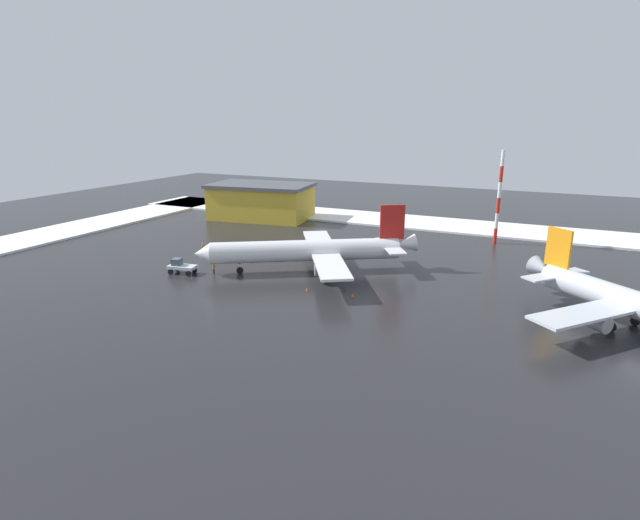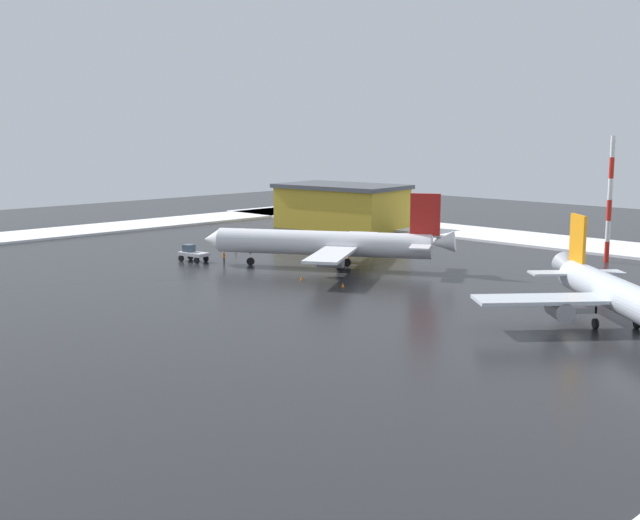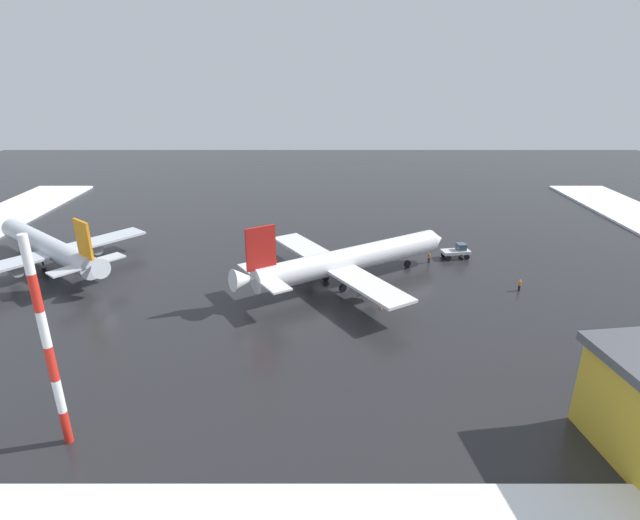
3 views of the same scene
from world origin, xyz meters
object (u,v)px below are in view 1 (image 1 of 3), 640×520
object	(u,v)px
ground_crew_beside_wing	(203,247)
traffic_cone_near_nose	(311,255)
ground_crew_near_tug	(214,268)
cargo_hangar	(261,201)
pushback_tug	(181,266)
traffic_cone_mid_line	(307,289)
airplane_far_rear	(311,250)
traffic_cone_wingtip_side	(353,295)
antenna_mast	(499,198)

from	to	relation	value
ground_crew_beside_wing	traffic_cone_near_nose	xyz separation A→B (m)	(-20.39, -5.68, -0.70)
ground_crew_near_tug	cargo_hangar	world-z (taller)	cargo_hangar
pushback_tug	traffic_cone_mid_line	size ratio (longest dim) A/B	8.92
airplane_far_rear	traffic_cone_wingtip_side	xyz separation A→B (m)	(-10.87, 8.51, -3.35)
airplane_far_rear	traffic_cone_wingtip_side	bearing A→B (deg)	110.23
traffic_cone_wingtip_side	ground_crew_near_tug	bearing A→B (deg)	-0.99
ground_crew_beside_wing	traffic_cone_near_nose	bearing A→B (deg)	-13.96
ground_crew_near_tug	traffic_cone_mid_line	size ratio (longest dim) A/B	3.11
traffic_cone_near_nose	cargo_hangar	bearing A→B (deg)	-44.72
traffic_cone_wingtip_side	traffic_cone_mid_line	bearing A→B (deg)	3.50
ground_crew_beside_wing	traffic_cone_mid_line	bearing A→B (deg)	-52.06
ground_crew_near_tug	traffic_cone_mid_line	distance (m)	17.58
traffic_cone_near_nose	traffic_cone_mid_line	bearing A→B (deg)	114.27
antenna_mast	cargo_hangar	size ratio (longest dim) A/B	0.70
airplane_far_rear	traffic_cone_near_nose	distance (m)	9.97
airplane_far_rear	ground_crew_beside_wing	distance (m)	24.80
ground_crew_beside_wing	traffic_cone_wingtip_side	world-z (taller)	ground_crew_beside_wing
traffic_cone_near_nose	traffic_cone_mid_line	xyz separation A→B (m)	(-7.84, 17.39, 0.00)
airplane_far_rear	traffic_cone_mid_line	world-z (taller)	airplane_far_rear
pushback_tug	traffic_cone_near_nose	size ratio (longest dim) A/B	8.92
ground_crew_near_tug	cargo_hangar	distance (m)	47.33
airplane_far_rear	traffic_cone_mid_line	xyz separation A→B (m)	(-3.74, 8.95, -3.35)
airplane_far_rear	pushback_tug	bearing A→B (deg)	-3.40
ground_crew_near_tug	traffic_cone_wingtip_side	bearing A→B (deg)	-66.35
ground_crew_beside_wing	traffic_cone_wingtip_side	xyz separation A→B (m)	(-35.37, 11.28, -0.70)
traffic_cone_mid_line	ground_crew_near_tug	bearing A→B (deg)	-2.81
ground_crew_beside_wing	traffic_cone_mid_line	world-z (taller)	ground_crew_beside_wing
pushback_tug	traffic_cone_near_nose	world-z (taller)	pushback_tug
ground_crew_near_tug	airplane_far_rear	bearing A→B (deg)	-35.01
airplane_far_rear	traffic_cone_mid_line	bearing A→B (deg)	80.95
antenna_mast	cargo_hangar	distance (m)	57.24
ground_crew_near_tug	traffic_cone_wingtip_side	xyz separation A→B (m)	(-24.68, 0.43, -0.70)
ground_crew_beside_wing	antenna_mast	xyz separation A→B (m)	(-49.90, -30.60, 8.39)
antenna_mast	traffic_cone_near_nose	world-z (taller)	antenna_mast
antenna_mast	traffic_cone_wingtip_side	world-z (taller)	antenna_mast
ground_crew_near_tug	ground_crew_beside_wing	bearing A→B (deg)	69.21
airplane_far_rear	ground_crew_beside_wing	size ratio (longest dim) A/B	19.27
ground_crew_near_tug	cargo_hangar	xyz separation A→B (m)	(17.77, -43.73, 3.47)
pushback_tug	traffic_cone_wingtip_side	xyz separation A→B (m)	(-29.74, -1.65, -1.01)
ground_crew_beside_wing	cargo_hangar	xyz separation A→B (m)	(7.08, -32.88, 3.47)
airplane_far_rear	antenna_mast	world-z (taller)	antenna_mast
traffic_cone_wingtip_side	airplane_far_rear	bearing A→B (deg)	-38.06
traffic_cone_near_nose	traffic_cone_wingtip_side	world-z (taller)	same
traffic_cone_near_nose	traffic_cone_mid_line	world-z (taller)	same
cargo_hangar	traffic_cone_near_nose	distance (m)	38.88
pushback_tug	traffic_cone_near_nose	xyz separation A→B (m)	(-14.76, -18.60, -1.01)
traffic_cone_mid_line	traffic_cone_wingtip_side	size ratio (longest dim) A/B	1.00
traffic_cone_near_nose	traffic_cone_mid_line	size ratio (longest dim) A/B	1.00
airplane_far_rear	antenna_mast	size ratio (longest dim) A/B	1.76
pushback_tug	traffic_cone_mid_line	bearing A→B (deg)	173.28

